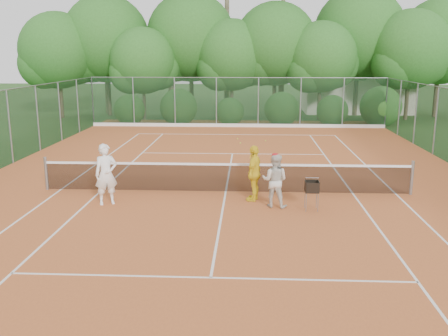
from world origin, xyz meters
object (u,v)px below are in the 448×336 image
Objects in this scene: player_yellow at (254,173)px; ball_hopper at (312,187)px; player_white at (106,174)px; player_center_grp at (275,180)px.

ball_hopper is at bearing 78.40° from player_yellow.
player_white is at bearing -64.97° from player_yellow.
player_white reaches higher than ball_hopper.
player_white is 2.14× the size of ball_hopper.
player_white is at bearing 179.85° from player_center_grp.
ball_hopper is at bearing -14.66° from player_center_grp.
player_yellow is (4.40, 0.61, -0.06)m from player_white.
player_center_grp is at bearing 150.47° from ball_hopper.
player_center_grp is 0.87m from player_yellow.
player_white is 1.06× the size of player_yellow.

